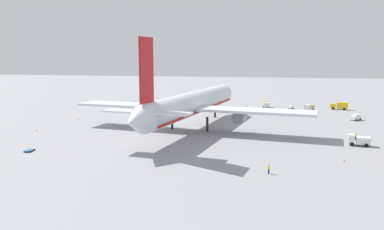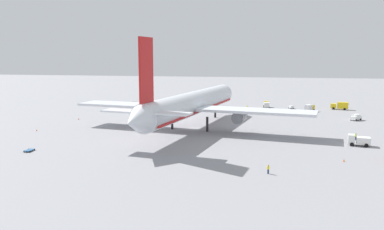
# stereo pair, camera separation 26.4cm
# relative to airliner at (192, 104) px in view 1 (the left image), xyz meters

# --- Properties ---
(ground_plane) EXTENTS (600.00, 600.00, 0.00)m
(ground_plane) POSITION_rel_airliner_xyz_m (1.25, -0.14, -7.35)
(ground_plane) COLOR gray
(airliner) EXTENTS (75.39, 69.96, 25.02)m
(airliner) POSITION_rel_airliner_xyz_m (0.00, 0.00, 0.00)
(airliner) COLOR silver
(airliner) RESTS_ON ground
(service_truck_0) EXTENTS (5.05, 4.19, 2.73)m
(service_truck_0) POSITION_rel_airliner_xyz_m (45.43, -36.36, -5.86)
(service_truck_0) COLOR yellow
(service_truck_0) RESTS_ON ground
(service_truck_1) EXTENTS (3.30, 5.17, 2.58)m
(service_truck_1) POSITION_rel_airliner_xyz_m (-12.51, -43.05, -6.02)
(service_truck_1) COLOR white
(service_truck_1) RESTS_ON ground
(service_truck_2) EXTENTS (3.69, 6.86, 2.96)m
(service_truck_2) POSITION_rel_airliner_xyz_m (54.23, -48.88, -5.77)
(service_truck_2) COLOR yellow
(service_truck_2) RESTS_ON ground
(service_truck_4) EXTENTS (5.80, 2.68, 2.52)m
(service_truck_4) POSITION_rel_airliner_xyz_m (53.84, -19.89, -5.98)
(service_truck_4) COLOR yellow
(service_truck_4) RESTS_ON ground
(service_van) EXTENTS (4.70, 4.20, 1.97)m
(service_van) POSITION_rel_airliner_xyz_m (27.22, -49.81, -6.32)
(service_van) COLOR white
(service_van) RESTS_ON ground
(baggage_cart_0) EXTENTS (3.05, 1.66, 0.40)m
(baggage_cart_0) POSITION_rel_airliner_xyz_m (-33.98, 29.65, -7.09)
(baggage_cart_0) COLOR #26598C
(baggage_cart_0) RESTS_ON ground
(baggage_cart_1) EXTENTS (3.51, 2.26, 1.25)m
(baggage_cart_1) POSITION_rel_airliner_xyz_m (52.99, -29.94, -6.66)
(baggage_cart_1) COLOR gray
(baggage_cart_1) RESTS_ON ground
(baggage_cart_2) EXTENTS (1.86, 3.07, 1.53)m
(baggage_cart_2) POSITION_rel_airliner_xyz_m (51.78, 37.13, -6.52)
(baggage_cart_2) COLOR #26598C
(baggage_cart_2) RESTS_ON ground
(ground_worker_0) EXTENTS (0.56, 0.56, 1.66)m
(ground_worker_0) POSITION_rel_airliner_xyz_m (-39.76, -22.65, -6.51)
(ground_worker_0) COLOR navy
(ground_worker_0) RESTS_ON ground
(ground_worker_1) EXTENTS (0.53, 0.53, 1.70)m
(ground_worker_1) POSITION_rel_airliner_xyz_m (46.40, -12.51, -6.49)
(ground_worker_1) COLOR #3F3F47
(ground_worker_1) RESTS_ON ground
(ground_worker_2) EXTENTS (0.48, 0.48, 1.73)m
(ground_worker_2) POSITION_rel_airliner_xyz_m (-5.75, -43.63, -6.47)
(ground_worker_2) COLOR navy
(ground_worker_2) RESTS_ON ground
(traffic_cone_0) EXTENTS (0.36, 0.36, 0.55)m
(traffic_cone_0) POSITION_rel_airliner_xyz_m (26.89, 35.55, -7.08)
(traffic_cone_0) COLOR orange
(traffic_cone_0) RESTS_ON ground
(traffic_cone_1) EXTENTS (0.36, 0.36, 0.55)m
(traffic_cone_1) POSITION_rel_airliner_xyz_m (43.89, 42.02, -7.08)
(traffic_cone_1) COLOR orange
(traffic_cone_1) RESTS_ON ground
(traffic_cone_2) EXTENTS (0.36, 0.36, 0.55)m
(traffic_cone_2) POSITION_rel_airliner_xyz_m (-28.23, -37.33, -7.08)
(traffic_cone_2) COLOR orange
(traffic_cone_2) RESTS_ON ground
(traffic_cone_3) EXTENTS (0.36, 0.36, 0.55)m
(traffic_cone_3) POSITION_rel_airliner_xyz_m (9.00, 40.83, -7.08)
(traffic_cone_3) COLOR orange
(traffic_cone_3) RESTS_ON ground
(traffic_cone_4) EXTENTS (0.36, 0.36, 0.55)m
(traffic_cone_4) POSITION_rel_airliner_xyz_m (-12.08, 42.44, -7.08)
(traffic_cone_4) COLOR orange
(traffic_cone_4) RESTS_ON ground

